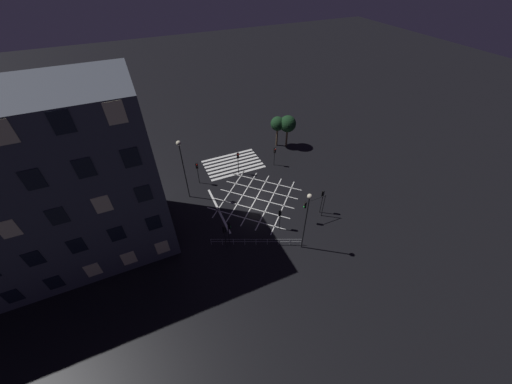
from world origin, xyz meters
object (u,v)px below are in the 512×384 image
Objects in this scene: street_lamp_far at (181,156)px; traffic_light_ne_cross at (224,232)px; street_lamp_west at (307,211)px; traffic_light_nw_cross at (322,197)px; traffic_light_se_cross at (197,169)px; traffic_light_median_north at (280,215)px; street_tree_near at (288,124)px; street_lamp_east at (157,226)px; traffic_light_median_south at (238,159)px; traffic_light_nw_main at (313,204)px; traffic_light_sw_cross at (275,153)px; traffic_light_ne_main at (229,228)px; street_tree_far at (278,124)px.

traffic_light_ne_cross is at bearing 99.44° from street_lamp_far.
street_lamp_far is (10.02, -14.38, 1.00)m from street_lamp_west.
street_lamp_west is at bearing 127.90° from traffic_light_nw_cross.
traffic_light_median_north is (-6.76, 13.01, -0.32)m from traffic_light_se_cross.
traffic_light_median_north is 19.98m from street_tree_near.
traffic_light_se_cross is 0.41× the size of street_lamp_far.
street_lamp_west reaches higher than street_tree_near.
traffic_light_nw_cross is 13.58m from traffic_light_ne_cross.
street_lamp_far reaches higher than street_lamp_east.
traffic_light_nw_cross is 1.14× the size of traffic_light_median_north.
traffic_light_median_south reaches higher than traffic_light_median_north.
traffic_light_nw_main is at bearing 140.92° from street_lamp_far.
traffic_light_median_north is 13.76m from traffic_light_sw_cross.
traffic_light_median_south is 1.17× the size of traffic_light_median_north.
street_tree_near is at bearing -114.07° from street_lamp_west.
traffic_light_ne_main is 9.32m from street_lamp_west.
traffic_light_se_cross is 16.41m from street_tree_far.
street_lamp_west is (-7.56, 4.14, 3.55)m from traffic_light_ne_main.
street_tree_far is at bearing -26.43° from traffic_light_median_north.
traffic_light_ne_main is at bearing 1.36° from traffic_light_se_cross.
traffic_light_nw_main is 14.06m from traffic_light_median_south.
traffic_light_nw_main is at bearing -135.28° from street_lamp_west.
street_lamp_west is (-1.53, 16.58, 3.33)m from traffic_light_median_south.
street_lamp_east is at bearing -19.87° from street_lamp_west.
traffic_light_ne_cross is 11.65m from street_lamp_far.
traffic_light_nw_main reaches higher than traffic_light_ne_main.
traffic_light_nw_cross is 7.54m from street_lamp_west.
traffic_light_se_cross is at bearing -91.61° from traffic_light_median_south.
traffic_light_nw_main is at bearing 40.37° from traffic_light_se_cross.
traffic_light_nw_main is 1.04× the size of traffic_light_ne_main.
traffic_light_median_north is at bearing -90.44° from traffic_light_ne_cross.
street_lamp_far is 1.61× the size of street_tree_near.
street_lamp_west is 1.55× the size of street_tree_far.
traffic_light_nw_cross is at bearing 46.23° from traffic_light_se_cross.
traffic_light_se_cross reaches higher than traffic_light_median_north.
traffic_light_median_south reaches higher than traffic_light_nw_cross.
traffic_light_ne_main is 11.48m from street_lamp_far.
traffic_light_ne_cross is (13.58, 0.34, -0.14)m from traffic_light_nw_cross.
street_tree_near is at bearing -161.82° from street_lamp_far.
street_tree_far reaches higher than traffic_light_nw_cross.
traffic_light_median_south is 1.16× the size of traffic_light_sw_cross.
traffic_light_sw_cross is at bearing -172.66° from street_lamp_far.
street_tree_far is at bearing -158.01° from street_lamp_far.
street_lamp_east reaches higher than traffic_light_se_cross.
traffic_light_se_cross is 0.44× the size of street_lamp_west.
traffic_light_ne_main is at bearing -45.05° from traffic_light_sw_cross.
traffic_light_ne_cross is 1.08× the size of traffic_light_median_north.
traffic_light_ne_cross is (0.70, 0.34, 0.01)m from traffic_light_ne_main.
street_lamp_east reaches higher than traffic_light_ne_cross.
street_tree_near is (-3.94, -16.58, 1.58)m from traffic_light_nw_cross.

